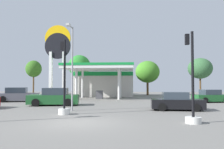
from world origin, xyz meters
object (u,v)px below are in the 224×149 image
Objects in this scene: traffic_signal_1 at (192,100)px; corner_streetlamp at (72,59)px; tree_2 at (147,72)px; tree_3 at (200,68)px; car_4 at (177,102)px; tree_0 at (34,69)px; station_pole_sign at (58,52)px; tree_1 at (79,66)px; car_0 at (211,97)px; traffic_signal_0 at (64,95)px; car_3 at (54,97)px; car_2 at (18,95)px.

traffic_signal_1 is 0.75× the size of corner_streetlamp.
tree_3 reaches higher than tree_2.
tree_0 is at bearing 132.25° from car_4.
station_pole_sign is 1.64× the size of tree_0.
tree_1 is (-12.72, 29.88, 4.11)m from traffic_signal_1.
station_pole_sign reaches higher than car_0.
car_0 is 16.46m from tree_2.
traffic_signal_0 is at bearing 160.06° from traffic_signal_1.
corner_streetlamp is at bearing -171.71° from car_4.
station_pole_sign reaches higher than tree_2.
tree_1 is at bearing 83.66° from station_pole_sign.
tree_3 is (19.35, 19.97, 3.94)m from car_3.
car_0 is 0.64× the size of tree_3.
car_0 is at bearing 39.29° from traffic_signal_0.
car_4 is (-5.23, -7.74, 0.01)m from car_0.
car_0 is at bearing -41.77° from tree_1.
car_0 is 1.04× the size of car_4.
car_2 is at bearing -106.32° from station_pole_sign.
corner_streetlamp is (-7.96, -1.16, 3.24)m from car_4.
tree_2 is (7.46, 25.82, 2.85)m from traffic_signal_0.
traffic_signal_1 is 9.30m from corner_streetlamp.
car_4 is 0.66× the size of tree_2.
traffic_signal_1 is at bearing -38.91° from car_2.
car_3 is 13.58m from traffic_signal_1.
traffic_signal_1 is 0.65× the size of tree_1.
tree_3 is (8.66, 22.97, 4.05)m from car_4.
station_pole_sign is at bearing 111.61° from corner_streetlamp.
corner_streetlamp is at bearing 148.60° from traffic_signal_1.
car_3 is 0.74× the size of tree_3.
station_pole_sign is 17.02m from corner_streetlamp.
traffic_signal_0 reaches higher than car_2.
car_4 is at bearing -110.65° from tree_3.
tree_0 is 21.56m from tree_2.
car_3 is 5.88m from corner_streetlamp.
station_pole_sign is 9.70m from car_2.
tree_0 is (-27.22, 16.48, 4.21)m from car_0.
car_4 is 23.04m from tree_2.
station_pole_sign is 9.77m from tree_1.
station_pole_sign is 16.18m from tree_2.
corner_streetlamp is (-0.01, 1.88, 2.62)m from traffic_signal_0.
car_2 is 20.50m from traffic_signal_1.
tree_3 reaches higher than car_3.
corner_streetlamp reaches higher than car_4.
car_4 is at bearing -47.75° from tree_0.
tree_0 reaches higher than traffic_signal_1.
tree_0 is (-22.00, 24.21, 4.20)m from car_4.
traffic_signal_1 is at bearing -31.40° from corner_streetlamp.
station_pole_sign reaches higher than car_2.
traffic_signal_1 is at bearing -40.39° from car_3.
car_2 reaches higher than car_4.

